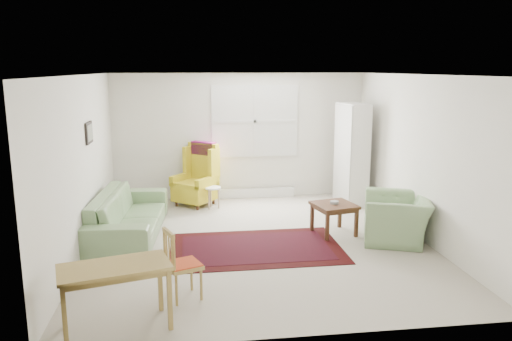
{
  "coord_description": "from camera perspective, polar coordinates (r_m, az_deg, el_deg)",
  "views": [
    {
      "loc": [
        -1.0,
        -7.13,
        2.59
      ],
      "look_at": [
        0.0,
        0.3,
        1.05
      ],
      "focal_mm": 35.0,
      "sensor_mm": 36.0,
      "label": 1
    }
  ],
  "objects": [
    {
      "name": "wingback_chair",
      "position": [
        9.58,
        -7.05,
        -0.46
      ],
      "size": [
        1.0,
        1.0,
        1.2
      ],
      "primitive_type": null,
      "rotation": [
        0.0,
        0.0,
        -0.67
      ],
      "color": "gold",
      "rests_on": "ground"
    },
    {
      "name": "armchair",
      "position": [
        7.91,
        15.78,
        -4.77
      ],
      "size": [
        1.24,
        1.32,
        0.84
      ],
      "primitive_type": "imported",
      "rotation": [
        0.0,
        0.0,
        -1.91
      ],
      "color": "#779865",
      "rests_on": "ground"
    },
    {
      "name": "sofa",
      "position": [
        8.05,
        -14.36,
        -3.97
      ],
      "size": [
        1.09,
        2.44,
        0.96
      ],
      "primitive_type": "imported",
      "rotation": [
        0.0,
        0.0,
        1.5
      ],
      "color": "#779865",
      "rests_on": "ground"
    },
    {
      "name": "stool",
      "position": [
        9.41,
        -4.96,
        -3.1
      ],
      "size": [
        0.37,
        0.37,
        0.42
      ],
      "primitive_type": null,
      "rotation": [
        0.0,
        0.0,
        -0.21
      ],
      "color": "white",
      "rests_on": "ground"
    },
    {
      "name": "coffee_table",
      "position": [
        8.04,
        8.89,
        -5.46
      ],
      "size": [
        0.73,
        0.73,
        0.5
      ],
      "primitive_type": null,
      "rotation": [
        0.0,
        0.0,
        0.23
      ],
      "color": "#4A2816",
      "rests_on": "ground"
    },
    {
      "name": "desk",
      "position": [
        5.34,
        -15.71,
        -13.79
      ],
      "size": [
        1.18,
        0.8,
        0.68
      ],
      "primitive_type": null,
      "rotation": [
        0.0,
        0.0,
        0.27
      ],
      "color": "#9F8340",
      "rests_on": "ground"
    },
    {
      "name": "rug",
      "position": [
        7.4,
        0.0,
        -8.78
      ],
      "size": [
        2.5,
        1.61,
        0.02
      ],
      "primitive_type": null,
      "rotation": [
        0.0,
        0.0,
        0.0
      ],
      "color": "black",
      "rests_on": "ground"
    },
    {
      "name": "desk_chair",
      "position": [
        5.82,
        -8.27,
        -10.47
      ],
      "size": [
        0.47,
        0.47,
        0.83
      ],
      "primitive_type": null,
      "rotation": [
        0.0,
        0.0,
        1.94
      ],
      "color": "#9F8340",
      "rests_on": "ground"
    },
    {
      "name": "cabinet",
      "position": [
        9.79,
        10.92,
        1.88
      ],
      "size": [
        0.5,
        0.82,
        1.94
      ],
      "primitive_type": null,
      "rotation": [
        0.0,
        0.0,
        0.12
      ],
      "color": "white",
      "rests_on": "ground"
    },
    {
      "name": "room",
      "position": [
        7.53,
        0.23,
        1.41
      ],
      "size": [
        5.04,
        5.54,
        2.51
      ],
      "color": "#B9AF9E",
      "rests_on": "ground"
    }
  ]
}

